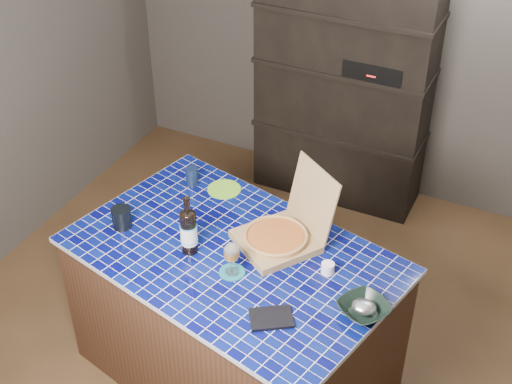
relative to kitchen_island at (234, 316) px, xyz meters
The scene contains 14 objects.
room 0.90m from the kitchen_island, 106.83° to the left, with size 3.50×3.50×3.50m.
shelving_unit 1.97m from the kitchen_island, 93.35° to the left, with size 1.20×0.41×1.80m.
kitchen_island is the anchor object (origin of this frame).
pizza_box 0.55m from the kitchen_island, 44.03° to the left, with size 0.53×0.55×0.39m.
mead_bottle 0.61m from the kitchen_island, 159.64° to the right, with size 0.09×0.09×0.33m.
teal_trivet 0.47m from the kitchen_island, 64.19° to the right, with size 0.13×0.13×0.01m, color #166975.
wine_glass 0.58m from the kitchen_island, 64.19° to the right, with size 0.08×0.08×0.17m.
tumbler 0.79m from the kitchen_island, behind, with size 0.10×0.10×0.11m, color black.
dvd_case 0.66m from the kitchen_island, 42.16° to the right, with size 0.14×0.19×0.02m, color black.
bowl 0.86m from the kitchen_island, ahead, with size 0.22×0.22×0.05m, color black.
foil_contents 0.87m from the kitchen_island, ahead, with size 0.11×0.10×0.05m, color silver.
white_jar 0.67m from the kitchen_island, ahead, with size 0.06×0.06×0.06m, color white.
navy_cup 0.81m from the kitchen_island, 138.07° to the left, with size 0.07×0.07×0.11m, color #0E1832.
green_trivet 0.70m from the kitchen_island, 122.32° to the left, with size 0.19×0.19×0.01m, color #79C92B.
Camera 1 is at (1.39, -2.76, 3.20)m, focal length 50.00 mm.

